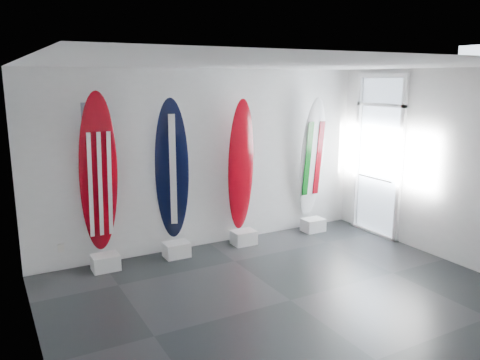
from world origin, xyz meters
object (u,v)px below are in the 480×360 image
surfboard_usa (99,174)px  surfboard_navy (172,171)px  surfboard_swiss (241,166)px  surfboard_italy (312,159)px

surfboard_usa → surfboard_navy: bearing=1.8°
surfboard_swiss → surfboard_italy: bearing=-4.5°
surfboard_navy → surfboard_swiss: (1.25, 0.00, -0.02)m
surfboard_usa → surfboard_navy: surfboard_usa is taller
surfboard_usa → surfboard_italy: surfboard_usa is taller
surfboard_navy → surfboard_italy: (2.76, 0.00, -0.02)m
surfboard_usa → surfboard_navy: size_ratio=1.05×
surfboard_navy → surfboard_italy: bearing=20.0°
surfboard_usa → surfboard_swiss: bearing=1.8°
surfboard_swiss → surfboard_italy: 1.51m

